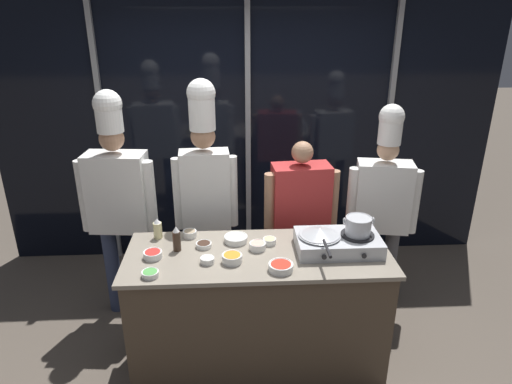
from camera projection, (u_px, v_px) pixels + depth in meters
ground_plane at (258, 360)px, 3.48m from camera, size 24.00×24.00×0.00m
window_wall_back at (248, 131)px, 4.54m from camera, size 4.95×0.09×2.70m
demo_counter at (258, 309)px, 3.30m from camera, size 1.82×0.70×0.93m
portable_stove at (338, 242)px, 3.14m from camera, size 0.57×0.37×0.12m
frying_pan at (320, 232)px, 3.10m from camera, size 0.29×0.50×0.05m
stock_pot at (358, 225)px, 3.10m from camera, size 0.21×0.18×0.13m
squeeze_bottle_oil at (158, 229)px, 3.30m from camera, size 0.06×0.06×0.15m
squeeze_bottle_soy at (177, 239)px, 3.12m from camera, size 0.06×0.06×0.18m
prep_bowl_shrimp at (257, 246)px, 3.16m from camera, size 0.12×0.12×0.05m
prep_bowl_mushrooms at (190, 233)px, 3.33m from camera, size 0.10×0.10×0.05m
prep_bowl_soy_glaze at (204, 245)px, 3.19m from camera, size 0.11×0.11×0.03m
prep_bowl_garlic at (236, 238)px, 3.26m from camera, size 0.17×0.17×0.05m
prep_bowl_scallions at (150, 273)px, 2.85m from camera, size 0.11×0.11×0.04m
prep_bowl_bell_pepper at (153, 254)px, 3.05m from camera, size 0.13×0.13×0.05m
prep_bowl_rice at (207, 260)px, 2.99m from camera, size 0.09×0.09×0.04m
prep_bowl_ginger at (270, 241)px, 3.23m from camera, size 0.10×0.10×0.04m
prep_bowl_chili_flakes at (281, 266)px, 2.91m from camera, size 0.16×0.16×0.05m
prep_bowl_carrots at (232, 258)px, 3.00m from camera, size 0.14×0.14×0.06m
chef_head at (118, 194)px, 3.65m from camera, size 0.62×0.29×1.94m
chef_sous at (205, 183)px, 3.66m from camera, size 0.52×0.23×2.01m
person_guest at (300, 213)px, 3.79m from camera, size 0.62×0.28×1.52m
chef_line at (383, 198)px, 3.80m from camera, size 0.58×0.31×1.80m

